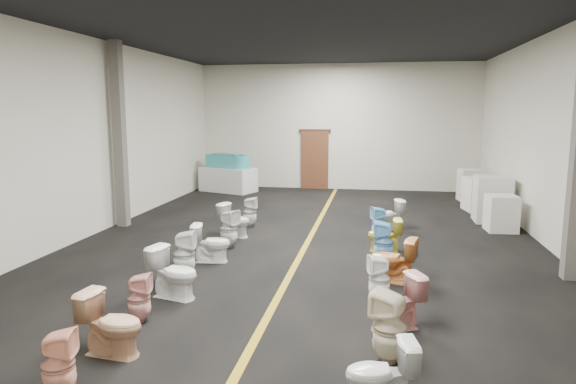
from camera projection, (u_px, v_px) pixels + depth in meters
name	position (u px, v px, depth m)	size (l,w,h in m)	color
floor	(307.00, 244.00, 11.06)	(16.00, 16.00, 0.00)	black
ceiling	(308.00, 28.00, 10.35)	(16.00, 16.00, 0.00)	black
wall_back	(337.00, 127.00, 18.48)	(10.00, 10.00, 0.00)	beige
wall_front	(117.00, 218.00, 2.92)	(10.00, 10.00, 0.00)	beige
wall_left	(87.00, 137.00, 11.55)	(16.00, 16.00, 0.00)	beige
wall_right	(565.00, 142.00, 9.85)	(16.00, 16.00, 0.00)	beige
aisle_stripe	(307.00, 244.00, 11.06)	(0.12, 15.60, 0.01)	#9A7916
back_door	(315.00, 160.00, 18.75)	(1.00, 0.10, 2.10)	#562D19
door_frame	(315.00, 131.00, 18.59)	(1.15, 0.08, 0.10)	#331C11
column_left	(120.00, 135.00, 12.48)	(0.25, 0.25, 4.50)	#59544C
display_table	(228.00, 180.00, 18.16)	(1.91, 0.95, 0.85)	silver
bathtub	(228.00, 161.00, 18.06)	(1.76, 1.13, 0.55)	teal
appliance_crate_a	(501.00, 213.00, 12.19)	(0.67, 0.67, 0.86)	silver
appliance_crate_b	(492.00, 199.00, 13.20)	(0.86, 0.86, 1.18)	beige
appliance_crate_c	(481.00, 194.00, 14.66)	(0.84, 0.84, 0.95)	silver
appliance_crate_d	(471.00, 185.00, 16.24)	(0.71, 0.71, 1.01)	silver
toilet_left_1	(59.00, 365.00, 5.09)	(0.32, 0.33, 0.72)	#FFB091
toilet_left_2	(112.00, 324.00, 6.00)	(0.43, 0.75, 0.77)	#DEA880
toilet_left_3	(139.00, 298.00, 6.93)	(0.31, 0.31, 0.68)	#E7A49D
toilet_left_4	(174.00, 273.00, 7.84)	(0.44, 0.78, 0.80)	white
toilet_left_5	(184.00, 254.00, 8.81)	(0.37, 0.38, 0.82)	silver
toilet_left_6	(211.00, 243.00, 9.73)	(0.41, 0.72, 0.73)	white
toilet_left_7	(229.00, 229.00, 10.72)	(0.36, 0.37, 0.81)	silver
toilet_left_8	(235.00, 220.00, 11.66)	(0.42, 0.74, 0.76)	silver
toilet_left_9	(250.00, 212.00, 12.64)	(0.34, 0.34, 0.75)	silver
toilet_right_1	(381.00, 375.00, 4.92)	(0.39, 0.68, 0.69)	silver
toilet_right_2	(390.00, 327.00, 5.80)	(0.38, 0.39, 0.85)	beige
toilet_right_3	(395.00, 302.00, 6.70)	(0.42, 0.73, 0.75)	#DF9B94
toilet_right_4	(379.00, 279.00, 7.68)	(0.32, 0.33, 0.72)	white
toilet_right_5	(393.00, 260.00, 8.56)	(0.43, 0.76, 0.78)	orange
toilet_right_6	(383.00, 242.00, 9.60)	(0.37, 0.38, 0.82)	#86C4F4
toilet_right_7	(385.00, 235.00, 10.44)	(0.38, 0.67, 0.68)	yellow
toilet_right_8	(379.00, 223.00, 11.41)	(0.33, 0.34, 0.74)	#7EC9EC
toilet_right_9	(388.00, 215.00, 12.35)	(0.41, 0.72, 0.73)	white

